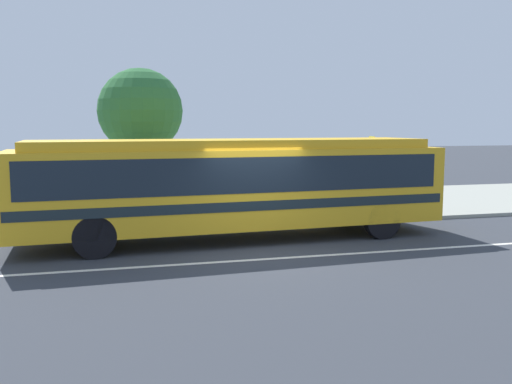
{
  "coord_description": "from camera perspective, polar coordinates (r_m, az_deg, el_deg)",
  "views": [
    {
      "loc": [
        -3.4,
        -12.65,
        3.04
      ],
      "look_at": [
        0.25,
        1.27,
        1.3
      ],
      "focal_mm": 38.57,
      "sensor_mm": 36.0,
      "label": 1
    }
  ],
  "objects": [
    {
      "name": "pedestrian_waiting_near_sign",
      "position": [
        17.32,
        -10.72,
        0.2
      ],
      "size": [
        0.43,
        0.43,
        1.61
      ],
      "color": "#7A604F",
      "rests_on": "sidewalk_slab"
    },
    {
      "name": "sidewalk_slab",
      "position": [
        20.08,
        -4.78,
        -1.66
      ],
      "size": [
        60.0,
        8.0,
        0.12
      ],
      "primitive_type": "cube",
      "color": "#9A9C8F",
      "rests_on": "ground_plane"
    },
    {
      "name": "bus_stop_sign",
      "position": [
        17.81,
        11.86,
        2.67
      ],
      "size": [
        0.09,
        0.44,
        2.59
      ],
      "color": "gray",
      "rests_on": "sidewalk_slab"
    },
    {
      "name": "lane_stripe_center",
      "position": [
        12.7,
        1.29,
        -6.95
      ],
      "size": [
        56.0,
        0.16,
        0.01
      ],
      "primitive_type": "cube",
      "color": "silver",
      "rests_on": "ground_plane"
    },
    {
      "name": "pedestrian_walking_along_curb",
      "position": [
        18.48,
        7.93,
        0.69
      ],
      "size": [
        0.43,
        0.43,
        1.63
      ],
      "color": "#706653",
      "rests_on": "sidewalk_slab"
    },
    {
      "name": "pedestrian_standing_by_tree",
      "position": [
        16.57,
        -17.3,
        -0.09
      ],
      "size": [
        0.37,
        0.37,
        1.7
      ],
      "color": "#25364F",
      "rests_on": "sidewalk_slab"
    },
    {
      "name": "street_tree_near_stop",
      "position": [
        17.74,
        -11.89,
        8.16
      ],
      "size": [
        2.65,
        2.65,
        4.71
      ],
      "color": "brown",
      "rests_on": "sidewalk_slab"
    },
    {
      "name": "ground_plane",
      "position": [
        13.45,
        0.35,
        -6.17
      ],
      "size": [
        120.0,
        120.0,
        0.0
      ],
      "primitive_type": "plane",
      "color": "#33363D"
    },
    {
      "name": "transit_bus",
      "position": [
        14.63,
        -2.27,
        1.1
      ],
      "size": [
        11.43,
        3.06,
        2.68
      ],
      "color": "gold",
      "rests_on": "ground_plane"
    }
  ]
}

